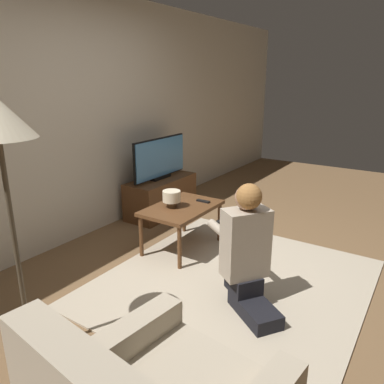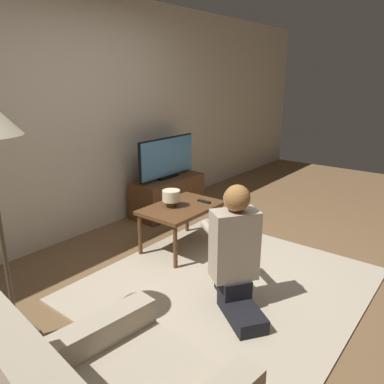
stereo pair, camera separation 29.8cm
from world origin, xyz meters
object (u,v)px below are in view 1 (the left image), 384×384
object	(u,v)px
tv	(160,158)
table_lamp	(172,197)
person_kneeling	(246,249)
coffee_table	(182,211)

from	to	relation	value
tv	table_lamp	xyz separation A→B (m)	(-0.80, -0.77, -0.16)
tv	person_kneeling	size ratio (longest dim) A/B	0.99
tv	person_kneeling	distance (m)	2.25
person_kneeling	table_lamp	distance (m)	1.17
table_lamp	coffee_table	bearing A→B (deg)	-44.64
coffee_table	person_kneeling	size ratio (longest dim) A/B	0.84
coffee_table	table_lamp	distance (m)	0.19
tv	coffee_table	distance (m)	1.16
person_kneeling	table_lamp	bearing A→B (deg)	-79.56
tv	coffee_table	xyz separation A→B (m)	(-0.73, -0.84, -0.32)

